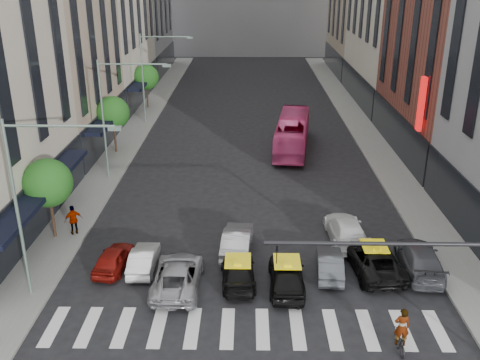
{
  "coord_description": "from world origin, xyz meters",
  "views": [
    {
      "loc": [
        -0.1,
        -18.67,
        15.42
      ],
      "look_at": [
        -0.56,
        9.78,
        4.0
      ],
      "focal_mm": 40.0,
      "sensor_mm": 36.0,
      "label": 1
    }
  ],
  "objects_px": {
    "car_white_front": "(144,259)",
    "bus": "(292,133)",
    "streetlamp_far": "(151,66)",
    "taxi_center": "(287,275)",
    "streetlamp_mid": "(115,104)",
    "pedestrian_far": "(74,220)",
    "streetlamp_near": "(34,187)",
    "motorcycle": "(400,341)",
    "car_red": "(114,258)",
    "taxi_left": "(238,271)"
  },
  "relations": [
    {
      "from": "taxi_center",
      "to": "streetlamp_far",
      "type": "bearing_deg",
      "value": -68.25
    },
    {
      "from": "car_white_front",
      "to": "motorcycle",
      "type": "relative_size",
      "value": 2.24
    },
    {
      "from": "streetlamp_mid",
      "to": "bus",
      "type": "xyz_separation_m",
      "value": [
        13.89,
        7.3,
        -4.38
      ]
    },
    {
      "from": "streetlamp_near",
      "to": "car_red",
      "type": "height_order",
      "value": "streetlamp_near"
    },
    {
      "from": "car_white_front",
      "to": "bus",
      "type": "xyz_separation_m",
      "value": [
        9.61,
        20.68,
        0.92
      ]
    },
    {
      "from": "car_red",
      "to": "car_white_front",
      "type": "height_order",
      "value": "car_red"
    },
    {
      "from": "taxi_center",
      "to": "pedestrian_far",
      "type": "relative_size",
      "value": 2.37
    },
    {
      "from": "streetlamp_mid",
      "to": "pedestrian_far",
      "type": "xyz_separation_m",
      "value": [
        -0.66,
        -9.63,
        -4.81
      ]
    },
    {
      "from": "streetlamp_far",
      "to": "bus",
      "type": "xyz_separation_m",
      "value": [
        13.89,
        -8.7,
        -4.38
      ]
    },
    {
      "from": "motorcycle",
      "to": "taxi_center",
      "type": "bearing_deg",
      "value": -43.56
    },
    {
      "from": "streetlamp_mid",
      "to": "pedestrian_far",
      "type": "relative_size",
      "value": 4.79
    },
    {
      "from": "streetlamp_near",
      "to": "streetlamp_mid",
      "type": "bearing_deg",
      "value": 90.0
    },
    {
      "from": "taxi_center",
      "to": "streetlamp_near",
      "type": "bearing_deg",
      "value": 4.95
    },
    {
      "from": "streetlamp_far",
      "to": "taxi_center",
      "type": "xyz_separation_m",
      "value": [
        11.94,
        -31.12,
        -5.15
      ]
    },
    {
      "from": "car_white_front",
      "to": "taxi_center",
      "type": "xyz_separation_m",
      "value": [
        7.66,
        -1.74,
        0.15
      ]
    },
    {
      "from": "streetlamp_near",
      "to": "car_red",
      "type": "relative_size",
      "value": 2.44
    },
    {
      "from": "taxi_center",
      "to": "bus",
      "type": "relative_size",
      "value": 0.41
    },
    {
      "from": "streetlamp_far",
      "to": "taxi_left",
      "type": "distance_m",
      "value": 32.47
    },
    {
      "from": "car_red",
      "to": "pedestrian_far",
      "type": "height_order",
      "value": "pedestrian_far"
    },
    {
      "from": "bus",
      "to": "streetlamp_near",
      "type": "bearing_deg",
      "value": 66.89
    },
    {
      "from": "streetlamp_near",
      "to": "motorcycle",
      "type": "relative_size",
      "value": 5.45
    },
    {
      "from": "taxi_left",
      "to": "bus",
      "type": "relative_size",
      "value": 0.39
    },
    {
      "from": "taxi_center",
      "to": "motorcycle",
      "type": "relative_size",
      "value": 2.7
    },
    {
      "from": "streetlamp_near",
      "to": "streetlamp_far",
      "type": "relative_size",
      "value": 1.0
    },
    {
      "from": "car_red",
      "to": "taxi_left",
      "type": "bearing_deg",
      "value": 176.24
    },
    {
      "from": "car_red",
      "to": "motorcycle",
      "type": "height_order",
      "value": "car_red"
    },
    {
      "from": "bus",
      "to": "car_white_front",
      "type": "bearing_deg",
      "value": 72.77
    },
    {
      "from": "streetlamp_near",
      "to": "taxi_left",
      "type": "bearing_deg",
      "value": 8.35
    },
    {
      "from": "streetlamp_near",
      "to": "streetlamp_far",
      "type": "xyz_separation_m",
      "value": [
        0.0,
        32.0,
        0.0
      ]
    },
    {
      "from": "car_red",
      "to": "motorcycle",
      "type": "distance_m",
      "value": 15.3
    },
    {
      "from": "streetlamp_near",
      "to": "pedestrian_far",
      "type": "height_order",
      "value": "streetlamp_near"
    },
    {
      "from": "streetlamp_mid",
      "to": "pedestrian_far",
      "type": "bearing_deg",
      "value": -93.9
    },
    {
      "from": "streetlamp_near",
      "to": "pedestrian_far",
      "type": "bearing_deg",
      "value": 95.89
    },
    {
      "from": "streetlamp_far",
      "to": "pedestrian_far",
      "type": "relative_size",
      "value": 4.79
    },
    {
      "from": "streetlamp_near",
      "to": "bus",
      "type": "relative_size",
      "value": 0.82
    },
    {
      "from": "bus",
      "to": "streetlamp_far",
      "type": "bearing_deg",
      "value": -24.37
    },
    {
      "from": "streetlamp_far",
      "to": "taxi_center",
      "type": "distance_m",
      "value": 33.73
    },
    {
      "from": "car_red",
      "to": "pedestrian_far",
      "type": "xyz_separation_m",
      "value": [
        -3.3,
        3.75,
        0.46
      ]
    },
    {
      "from": "streetlamp_mid",
      "to": "taxi_left",
      "type": "bearing_deg",
      "value": -57.13
    },
    {
      "from": "car_white_front",
      "to": "pedestrian_far",
      "type": "xyz_separation_m",
      "value": [
        -4.94,
        3.76,
        0.48
      ]
    },
    {
      "from": "streetlamp_far",
      "to": "car_white_front",
      "type": "xyz_separation_m",
      "value": [
        4.28,
        -29.39,
        -5.29
      ]
    },
    {
      "from": "streetlamp_near",
      "to": "taxi_center",
      "type": "distance_m",
      "value": 13.03
    },
    {
      "from": "streetlamp_mid",
      "to": "streetlamp_far",
      "type": "xyz_separation_m",
      "value": [
        0.0,
        16.0,
        0.0
      ]
    },
    {
      "from": "bus",
      "to": "motorcycle",
      "type": "distance_m",
      "value": 27.27
    },
    {
      "from": "streetlamp_mid",
      "to": "pedestrian_far",
      "type": "distance_m",
      "value": 10.79
    },
    {
      "from": "taxi_left",
      "to": "motorcycle",
      "type": "bearing_deg",
      "value": 139.7
    },
    {
      "from": "car_red",
      "to": "car_white_front",
      "type": "xyz_separation_m",
      "value": [
        1.64,
        -0.01,
        -0.02
      ]
    },
    {
      "from": "taxi_center",
      "to": "motorcycle",
      "type": "xyz_separation_m",
      "value": [
        4.58,
        -4.71,
        -0.33
      ]
    },
    {
      "from": "car_white_front",
      "to": "streetlamp_near",
      "type": "bearing_deg",
      "value": 30.96
    },
    {
      "from": "taxi_left",
      "to": "pedestrian_far",
      "type": "height_order",
      "value": "pedestrian_far"
    }
  ]
}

